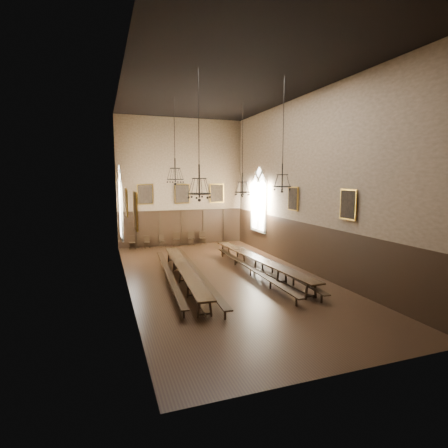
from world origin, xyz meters
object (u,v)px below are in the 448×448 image
chair_3 (176,242)px  chair_2 (162,243)px  chair_0 (132,245)px  chandelier_back_left (175,174)px  table_right (259,265)px  chair_1 (147,244)px  bench_left_outer (169,276)px  chair_5 (203,240)px  chandelier_front_left (199,186)px  table_left (184,275)px  bench_left_inner (196,273)px  bench_right_outer (272,267)px  bench_right_inner (251,270)px  chair_4 (191,241)px  chandelier_back_right (242,186)px  chandelier_front_right (282,179)px

chair_3 → chair_2: bearing=-162.2°
chair_0 → chandelier_back_left: (1.93, -5.52, 4.74)m
table_right → chair_1: 9.45m
table_right → chandelier_back_left: chandelier_back_left is taller
bench_left_outer → chair_5: (4.06, 8.48, 0.01)m
chandelier_front_left → table_left: bearing=96.6°
bench_left_inner → bench_right_outer: 4.02m
chair_2 → chair_3: size_ratio=0.90×
chair_5 → table_left: bearing=-109.5°
bench_right_inner → chair_0: size_ratio=10.36×
bench_left_outer → chair_2: chair_2 is taller
chair_4 → chandelier_back_left: bearing=-100.0°
bench_right_inner → chandelier_back_right: 5.16m
bench_right_outer → chandelier_front_left: 6.46m
chair_2 → chandelier_back_right: chandelier_back_right is taller
chandelier_front_left → chandelier_front_right: (3.64, -0.12, 0.29)m
chair_2 → chair_3: chair_3 is taller
bench_right_outer → chair_1: (-5.26, 8.51, -0.02)m
table_left → table_right: (4.00, 0.48, 0.01)m
table_left → chair_4: chair_4 is taller
bench_left_outer → chandelier_back_right: bearing=29.9°
bench_right_outer → chair_3: 9.19m
bench_left_outer → bench_right_outer: 5.29m
chandelier_front_right → bench_left_inner: bearing=144.0°
bench_left_outer → bench_left_inner: size_ratio=0.90×
chair_2 → chandelier_front_left: chandelier_front_left is taller
bench_right_inner → chandelier_back_left: 6.47m
table_right → chair_3: chair_3 is taller
table_left → bench_right_outer: bearing=2.5°
table_right → chandelier_back_left: bearing=143.5°
bench_left_inner → chair_0: bearing=104.9°
table_right → bench_left_outer: size_ratio=1.00×
chair_3 → chandelier_back_right: bearing=-52.8°
table_left → chandelier_front_left: 4.56m
bench_left_inner → chandelier_back_left: size_ratio=2.43×
bench_left_inner → chair_2: size_ratio=12.12×
bench_left_inner → chandelier_back_right: chandelier_back_right is taller
chair_4 → chair_1: bearing=-166.0°
chandelier_front_right → chair_1: bearing=112.6°
chair_1 → chair_3: (2.07, 0.11, 0.04)m
chandelier_front_right → table_left: bearing=152.0°
chair_1 → chair_5: (4.03, 0.14, 0.03)m
bench_left_outer → chair_2: (1.07, 8.35, -0.01)m
chair_2 → chandelier_back_left: size_ratio=0.20×
chair_2 → chandelier_front_left: 11.45m
chair_1 → bench_left_inner: bearing=-81.2°
chair_3 → bench_right_outer: bearing=-57.9°
table_right → chandelier_back_left: size_ratio=2.18×
chair_1 → chair_0: bearing=178.9°
chair_3 → chair_5: (1.96, 0.03, -0.01)m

